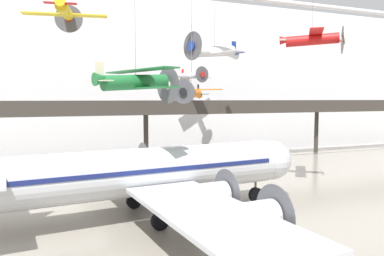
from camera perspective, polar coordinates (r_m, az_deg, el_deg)
The scene contains 11 objects.
ground_plane at distance 26.40m, azimuth 11.09°, elevation -16.37°, with size 260.00×260.00×0.00m, color gray.
hangar_back_wall at distance 60.31m, azimuth -8.69°, elevation 7.63°, with size 140.00×3.00×25.38m.
mezzanine_walkway at distance 52.86m, azimuth -6.79°, elevation 2.44°, with size 110.00×3.20×9.10m.
airliner_silver_main at distance 29.34m, azimuth -7.84°, elevation -6.76°, with size 29.58×33.74×10.72m.
suspended_plane_yellow_lowwing at distance 37.75m, azimuth -18.82°, elevation 16.52°, with size 7.67×6.32×5.10m.
suspended_plane_red_highwing at distance 40.65m, azimuth 17.83°, elevation 12.74°, with size 6.45×6.90×7.23m.
suspended_plane_green_biplane at distance 28.65m, azimuth -8.52°, elevation 7.01°, with size 6.96×8.15×11.79m.
suspended_plane_silver_racer at distance 58.54m, azimuth -0.01°, elevation 7.98°, with size 6.86×5.75×9.13m.
suspended_plane_orange_highwing at distance 37.72m, azimuth -0.10°, elevation 5.35°, with size 5.51×5.29×11.86m.
suspended_plane_white_twin at distance 47.95m, azimuth 3.44°, elevation 11.55°, with size 8.14×9.60×7.07m.
stanchion_barrier at distance 30.63m, azimuth 15.16°, elevation -12.82°, with size 0.36×0.36×1.08m.
Camera 1 is at (-13.39, -20.73, 9.38)m, focal length 35.00 mm.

